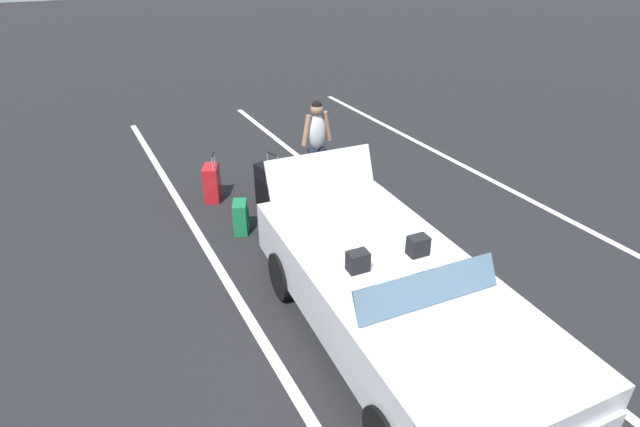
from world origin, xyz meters
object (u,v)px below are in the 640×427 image
object	(u,v)px
suitcase_large_black	(270,187)
suitcase_medium_bright	(212,183)
convertible_car	(406,310)
suitcase_small_carryon	(241,217)
traveler_person	(317,143)

from	to	relation	value
suitcase_large_black	suitcase_medium_bright	size ratio (longest dim) A/B	1.12
convertible_car	suitcase_small_carryon	bearing A→B (deg)	-164.87
suitcase_large_black	traveler_person	distance (m)	1.11
convertible_car	traveler_person	bearing A→B (deg)	169.42
suitcase_small_carryon	traveler_person	size ratio (longest dim) A/B	0.30
suitcase_large_black	suitcase_small_carryon	world-z (taller)	suitcase_large_black
suitcase_large_black	suitcase_medium_bright	distance (m)	1.05
traveler_person	suitcase_small_carryon	bearing A→B (deg)	-73.31
suitcase_large_black	suitcase_small_carryon	xyz separation A→B (m)	(0.55, -0.72, -0.12)
convertible_car	suitcase_medium_bright	xyz separation A→B (m)	(-4.51, -0.72, -0.28)
suitcase_medium_bright	suitcase_small_carryon	bearing A→B (deg)	117.83
suitcase_large_black	traveler_person	world-z (taller)	traveler_person
convertible_car	suitcase_large_black	world-z (taller)	convertible_car
suitcase_small_carryon	traveler_person	xyz separation A→B (m)	(-0.68, 1.66, 0.68)
convertible_car	suitcase_small_carryon	size ratio (longest dim) A/B	8.53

